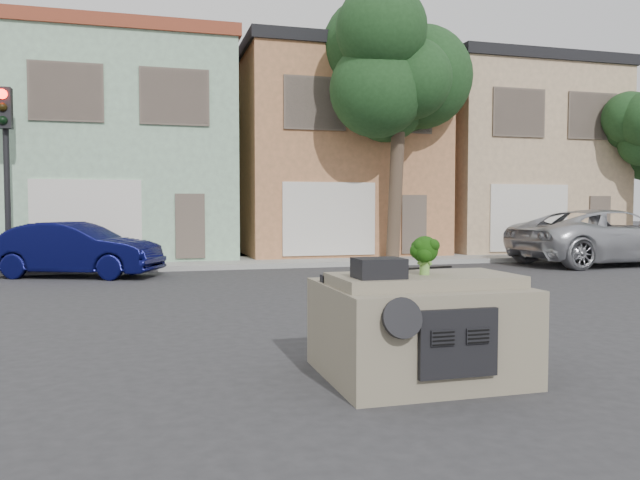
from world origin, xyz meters
name	(u,v)px	position (x,y,z in m)	size (l,w,h in m)	color
ground_plane	(336,325)	(0.00, 0.00, 0.00)	(120.00, 120.00, 0.00)	#303033
sidewalk	(240,263)	(0.00, 10.50, 0.07)	(40.00, 3.00, 0.15)	gray
townhouse_mint	(127,153)	(-3.50, 14.50, 3.77)	(7.20, 8.20, 7.55)	#90B797
townhouse_tan	(326,158)	(4.00, 14.50, 3.77)	(7.20, 8.20, 7.55)	#B4774D
townhouse_beige	(496,161)	(11.50, 14.50, 3.77)	(7.20, 8.20, 7.55)	tan
navy_sedan	(76,277)	(-4.64, 8.24, 0.00)	(1.52, 4.37, 1.44)	#070938
silver_pickup	(608,264)	(11.37, 7.52, 0.00)	(2.92, 6.34, 1.76)	#B4B5BC
traffic_signal	(6,181)	(-6.50, 9.50, 2.55)	(0.40, 0.40, 5.10)	black
tree_near	(396,133)	(5.00, 9.80, 4.25)	(4.40, 4.00, 8.50)	#1B3D1B
car_dashboard	(417,324)	(0.00, -3.00, 0.56)	(2.00, 1.80, 1.12)	#776E5A
instrument_hump	(379,268)	(-0.58, -3.35, 1.22)	(0.48, 0.38, 0.20)	black
wiper_arm	(426,268)	(0.28, -2.62, 1.13)	(0.70, 0.03, 0.02)	black
broccoli	(425,255)	(-0.01, -3.18, 1.33)	(0.34, 0.34, 0.42)	black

